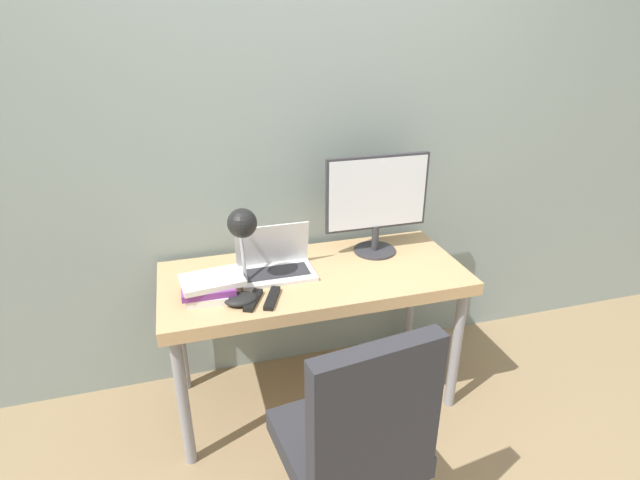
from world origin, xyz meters
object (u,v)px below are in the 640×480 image
object	(u,v)px
monitor	(377,199)
desk_lamp	(242,228)
office_chair	(357,438)
laptop	(275,264)
game_controller	(241,299)
book_stack	(209,287)

from	to	relation	value
monitor	desk_lamp	world-z (taller)	monitor
office_chair	monitor	bearing A→B (deg)	65.52
desk_lamp	laptop	bearing A→B (deg)	26.47
desk_lamp	office_chair	size ratio (longest dim) A/B	0.37
laptop	office_chair	bearing A→B (deg)	-83.87
laptop	game_controller	world-z (taller)	laptop
game_controller	laptop	bearing A→B (deg)	49.01
monitor	desk_lamp	distance (m)	0.71
monitor	book_stack	distance (m)	0.91
monitor	book_stack	xyz separation A→B (m)	(-0.85, -0.23, -0.23)
laptop	desk_lamp	distance (m)	0.29
office_chair	laptop	bearing A→B (deg)	96.13
desk_lamp	office_chair	bearing A→B (deg)	-72.99
monitor	office_chair	size ratio (longest dim) A/B	0.53
monitor	game_controller	xyz separation A→B (m)	(-0.73, -0.31, -0.26)
laptop	book_stack	xyz separation A→B (m)	(-0.31, -0.14, 0.00)
game_controller	office_chair	bearing A→B (deg)	-66.04
laptop	monitor	xyz separation A→B (m)	(0.53, 0.09, 0.23)
book_stack	game_controller	distance (m)	0.15
book_stack	desk_lamp	bearing A→B (deg)	20.85
monitor	book_stack	size ratio (longest dim) A/B	1.87
monitor	game_controller	size ratio (longest dim) A/B	3.75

